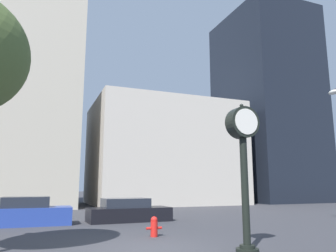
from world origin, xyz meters
TOP-DOWN VIEW (x-y plane):
  - ground_plane at (0.00, 0.00)m, footprint 200.00×200.00m
  - building_tall_tower at (-6.10, 24.00)m, footprint 11.85×12.00m
  - building_storefront_row at (9.42, 24.00)m, footprint 15.39×12.00m
  - building_glass_modern at (24.01, 24.00)m, footprint 9.83×12.00m
  - street_clock at (2.57, -1.67)m, footprint 1.01×0.68m
  - car_blue at (-3.71, 7.96)m, footprint 4.05×1.79m
  - car_black at (1.41, 7.91)m, footprint 4.60×1.95m
  - fire_hydrant_near at (0.96, 2.20)m, footprint 0.63×0.28m

SIDE VIEW (x-z plane):
  - ground_plane at x=0.00m, z-range 0.00..0.00m
  - fire_hydrant_near at x=0.96m, z-range 0.01..0.78m
  - car_black at x=1.41m, z-range -0.10..1.16m
  - car_blue at x=-3.71m, z-range -0.11..1.30m
  - street_clock at x=2.57m, z-range 0.77..5.34m
  - building_storefront_row at x=9.42m, z-range 0.00..10.84m
  - building_glass_modern at x=24.01m, z-range 0.00..24.55m
  - building_tall_tower at x=-6.10m, z-range 0.00..29.66m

